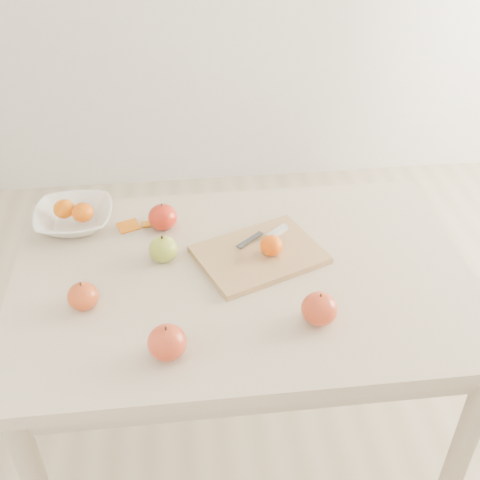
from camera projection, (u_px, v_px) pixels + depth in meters
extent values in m
plane|color=#C6B293|center=(242.00, 444.00, 2.02)|extent=(3.50, 3.50, 0.00)
cube|color=beige|center=(242.00, 279.00, 1.58)|extent=(1.20, 0.80, 0.04)
cylinder|color=#BCAA8E|center=(72.00, 310.00, 2.03)|extent=(0.06, 0.06, 0.71)
cylinder|color=#BCAA8E|center=(382.00, 286.00, 2.13)|extent=(0.06, 0.06, 0.71)
cylinder|color=#BCAA8E|center=(460.00, 455.00, 1.59)|extent=(0.06, 0.06, 0.71)
cube|color=tan|center=(259.00, 255.00, 1.62)|extent=(0.38, 0.34, 0.02)
ellipsoid|color=#D46107|center=(271.00, 245.00, 1.59)|extent=(0.06, 0.06, 0.05)
imported|color=white|center=(74.00, 218.00, 1.73)|extent=(0.22, 0.22, 0.05)
ellipsoid|color=#D86A07|center=(64.00, 209.00, 1.72)|extent=(0.06, 0.06, 0.05)
ellipsoid|color=#E75908|center=(83.00, 212.00, 1.70)|extent=(0.06, 0.06, 0.05)
cube|color=orange|center=(129.00, 227.00, 1.73)|extent=(0.07, 0.06, 0.01)
cube|color=#C86F0E|center=(150.00, 224.00, 1.74)|extent=(0.05, 0.04, 0.01)
cube|color=silver|center=(277.00, 232.00, 1.67)|extent=(0.07, 0.06, 0.01)
cube|color=#3D3F45|center=(250.00, 240.00, 1.65)|extent=(0.08, 0.07, 0.00)
ellipsoid|color=olive|center=(163.00, 249.00, 1.60)|extent=(0.08, 0.08, 0.07)
ellipsoid|color=maroon|center=(163.00, 217.00, 1.71)|extent=(0.08, 0.08, 0.07)
ellipsoid|color=maroon|center=(319.00, 309.00, 1.41)|extent=(0.09, 0.09, 0.08)
ellipsoid|color=maroon|center=(167.00, 342.00, 1.32)|extent=(0.09, 0.09, 0.08)
ellipsoid|color=#A42819|center=(83.00, 296.00, 1.45)|extent=(0.08, 0.08, 0.07)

